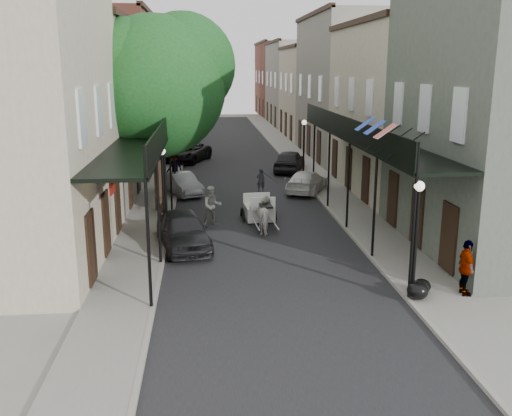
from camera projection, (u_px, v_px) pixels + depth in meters
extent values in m
plane|color=gray|center=(275.00, 281.00, 19.52)|extent=(140.00, 140.00, 0.00)
cube|color=black|center=(239.00, 174.00, 38.84)|extent=(8.00, 90.00, 0.01)
cube|color=gray|center=(165.00, 175.00, 38.39)|extent=(2.20, 90.00, 0.12)
cube|color=gray|center=(311.00, 172.00, 39.27)|extent=(2.20, 90.00, 0.12)
cube|color=#C0B499|center=(126.00, 90.00, 46.48)|extent=(5.00, 80.00, 10.50)
cube|color=gray|center=(333.00, 90.00, 48.00)|extent=(5.00, 80.00, 10.50)
cube|color=black|center=(142.00, 141.00, 24.88)|extent=(2.20, 18.00, 0.12)
cube|color=black|center=(166.00, 129.00, 24.85)|extent=(0.06, 18.00, 1.00)
cylinder|color=black|center=(148.00, 243.00, 16.72)|extent=(0.10, 0.10, 4.00)
cylinder|color=black|center=(165.00, 187.00, 24.45)|extent=(0.10, 0.10, 4.00)
cylinder|color=black|center=(174.00, 158.00, 32.18)|extent=(0.10, 0.10, 4.00)
cube|color=black|center=(366.00, 138.00, 25.76)|extent=(2.20, 18.00, 0.12)
cube|color=black|center=(344.00, 127.00, 25.54)|extent=(0.06, 18.00, 1.00)
cylinder|color=black|center=(413.00, 236.00, 17.43)|extent=(0.10, 0.10, 4.00)
cylinder|color=black|center=(348.00, 184.00, 25.16)|extent=(0.10, 0.10, 4.00)
cylinder|color=black|center=(314.00, 156.00, 32.89)|extent=(0.10, 0.10, 4.00)
cylinder|color=#382619|center=(158.00, 155.00, 28.07)|extent=(0.44, 0.44, 5.60)
sphere|color=#16461A|center=(155.00, 87.00, 27.28)|extent=(6.80, 6.80, 6.80)
sphere|color=#16461A|center=(183.00, 65.00, 27.74)|extent=(5.10, 5.10, 5.10)
cylinder|color=#382619|center=(172.00, 130.00, 41.67)|extent=(0.44, 0.44, 5.04)
sphere|color=#16461A|center=(171.00, 89.00, 40.96)|extent=(6.00, 6.00, 6.00)
sphere|color=#16461A|center=(188.00, 76.00, 41.42)|extent=(4.50, 4.50, 4.50)
cylinder|color=black|center=(412.00, 292.00, 17.88)|extent=(0.28, 0.28, 0.30)
cylinder|color=black|center=(415.00, 245.00, 17.51)|extent=(0.12, 0.12, 3.40)
sphere|color=white|center=(419.00, 186.00, 17.06)|extent=(0.32, 0.32, 0.32)
cylinder|color=black|center=(165.00, 229.00, 24.89)|extent=(0.28, 0.28, 0.30)
cylinder|color=black|center=(163.00, 194.00, 24.52)|extent=(0.12, 0.12, 3.40)
sphere|color=white|center=(162.00, 151.00, 24.07)|extent=(0.32, 0.32, 0.32)
cylinder|color=black|center=(303.00, 175.00, 37.21)|extent=(0.28, 0.28, 0.30)
cylinder|color=black|center=(304.00, 151.00, 36.83)|extent=(0.12, 0.12, 3.40)
sphere|color=white|center=(304.00, 122.00, 36.39)|extent=(0.32, 0.32, 0.32)
imported|color=silver|center=(266.00, 215.00, 25.16)|extent=(0.94, 1.88, 1.55)
torus|color=black|center=(241.00, 205.00, 27.71)|extent=(0.16, 1.21, 1.21)
torus|color=black|center=(272.00, 204.00, 27.93)|extent=(0.16, 1.21, 1.21)
torus|color=black|center=(249.00, 218.00, 26.54)|extent=(0.10, 0.63, 0.63)
torus|color=black|center=(273.00, 217.00, 26.71)|extent=(0.10, 0.63, 0.63)
cube|color=white|center=(257.00, 198.00, 27.54)|extent=(1.41, 1.76, 0.66)
cube|color=white|center=(261.00, 193.00, 26.48)|extent=(1.15, 0.58, 0.11)
cube|color=white|center=(262.00, 188.00, 26.19)|extent=(1.13, 0.16, 0.47)
imported|color=black|center=(261.00, 180.00, 26.34)|extent=(0.40, 0.28, 1.05)
imported|color=#A3A59B|center=(212.00, 206.00, 26.18)|extent=(1.01, 0.84, 1.85)
imported|color=gray|center=(174.00, 167.00, 35.52)|extent=(1.34, 1.26, 1.82)
imported|color=gray|center=(466.00, 268.00, 17.85)|extent=(0.52, 1.09, 1.80)
imported|color=black|center=(183.00, 230.00, 22.92)|extent=(2.65, 4.71, 1.51)
imported|color=gray|center=(182.00, 184.00, 32.58)|extent=(2.64, 3.97, 1.24)
imported|color=black|center=(187.00, 153.00, 43.74)|extent=(4.07, 5.68, 1.44)
imported|color=silver|center=(307.00, 182.00, 33.22)|extent=(3.36, 4.63, 1.25)
imported|color=black|center=(290.00, 161.00, 39.66)|extent=(3.01, 4.81, 1.53)
ellipsoid|color=black|center=(418.00, 290.00, 17.67)|extent=(0.66, 0.66, 0.57)
ellipsoid|color=black|center=(422.00, 286.00, 18.14)|extent=(0.58, 0.58, 0.47)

